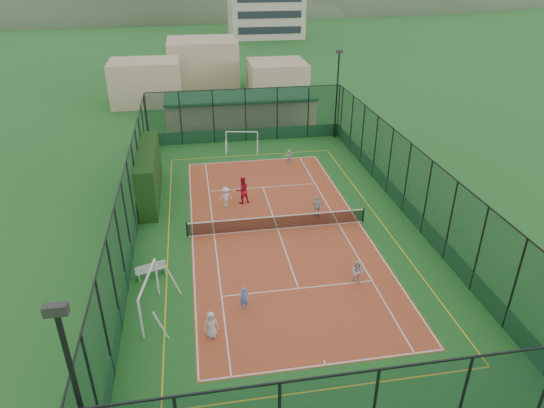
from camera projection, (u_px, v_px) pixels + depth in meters
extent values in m
plane|color=#216225|center=(278.00, 229.00, 31.51)|extent=(300.00, 300.00, 0.00)
cube|color=#AA4725|center=(278.00, 229.00, 31.51)|extent=(11.17, 23.97, 0.01)
cube|color=black|center=(149.00, 174.00, 34.96)|extent=(1.24, 8.27, 3.62)
imported|color=silver|center=(211.00, 325.00, 22.34)|extent=(0.73, 0.52, 1.40)
imported|color=#4F7BE0|center=(244.00, 298.00, 24.20)|extent=(0.48, 0.34, 1.23)
imported|color=silver|center=(358.00, 272.00, 26.03)|extent=(0.85, 0.79, 1.41)
imported|color=silver|center=(226.00, 197.00, 33.99)|extent=(1.04, 0.70, 1.48)
imported|color=silver|center=(317.00, 206.00, 32.64)|extent=(0.93, 0.45, 1.55)
imported|color=silver|center=(289.00, 156.00, 41.31)|extent=(1.09, 0.81, 1.15)
imported|color=#B31329|center=(242.00, 190.00, 34.38)|extent=(1.10, 0.94, 1.97)
sphere|color=#CCE033|center=(261.00, 214.00, 33.24)|extent=(0.07, 0.07, 0.07)
sphere|color=#CCE033|center=(264.00, 221.00, 32.43)|extent=(0.07, 0.07, 0.07)
sphere|color=#CCE033|center=(256.00, 225.00, 31.93)|extent=(0.07, 0.07, 0.07)
sphere|color=#CCE033|center=(321.00, 220.00, 32.55)|extent=(0.07, 0.07, 0.07)
sphere|color=#CCE033|center=(311.00, 211.00, 33.59)|extent=(0.07, 0.07, 0.07)
sphere|color=#CCE033|center=(237.00, 222.00, 32.22)|extent=(0.07, 0.07, 0.07)
sphere|color=#CCE033|center=(310.00, 219.00, 32.63)|extent=(0.07, 0.07, 0.07)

